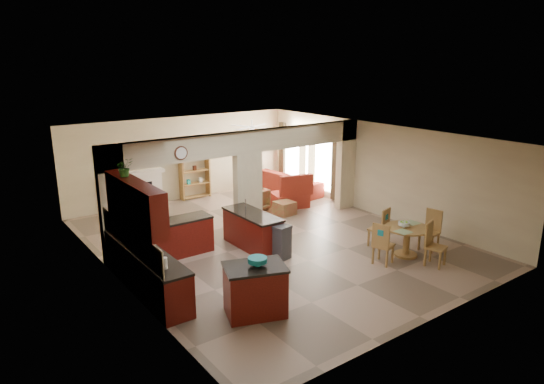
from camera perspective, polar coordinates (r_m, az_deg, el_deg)
floor at (r=12.84m, az=-0.32°, el=-5.77°), size 10.00×10.00×0.00m
ceiling at (r=12.11m, az=-0.34°, el=6.68°), size 10.00×10.00×0.00m
wall_back at (r=16.61m, az=-10.51°, el=3.93°), size 8.00×0.00×8.00m
wall_front at (r=9.04m, az=18.68°, el=-6.49°), size 8.00×0.00×8.00m
wall_left at (r=10.67m, az=-18.06°, el=-3.08°), size 0.00×10.00×10.00m
wall_right at (r=15.03m, az=12.14°, el=2.63°), size 0.00×10.00×10.00m
partition_left_pier at (r=11.67m, az=-18.24°, el=-1.52°), size 0.60×0.25×2.80m
partition_center_pier at (r=13.28m, az=-2.86°, el=-0.06°), size 0.80×0.25×2.20m
partition_right_pier at (r=15.48m, az=8.65°, el=3.18°), size 0.60×0.25×2.80m
partition_header at (r=12.97m, az=-2.94°, el=5.91°), size 8.00×0.25×0.60m
kitchen_counter at (r=11.00m, az=-13.56°, el=-7.37°), size 2.52×3.29×1.48m
upper_cabinets at (r=9.84m, az=-15.83°, el=-1.26°), size 0.35×2.40×0.90m
peninsula at (r=12.27m, az=-2.29°, el=-4.53°), size 0.70×1.85×0.91m
wall_clock at (r=11.89m, az=-10.64°, el=4.53°), size 0.34×0.03×0.34m
rug at (r=15.11m, az=-1.30°, el=-2.44°), size 1.60×1.30×0.01m
fireplace at (r=16.03m, az=-15.25°, el=0.33°), size 1.60×0.35×1.20m
shelving_unit at (r=16.71m, az=-9.08°, el=2.31°), size 1.00×0.32×1.80m
window_a at (r=16.63m, az=6.15°, el=3.41°), size 0.02×0.90×1.90m
window_b at (r=17.89m, az=2.49°, el=4.35°), size 0.02×0.90×1.90m
glazed_door at (r=17.28m, az=4.24°, el=3.41°), size 0.02×0.70×2.10m
drape_a_left at (r=16.17m, az=7.47°, el=3.03°), size 0.10×0.28×2.30m
drape_a_right at (r=17.04m, az=4.69°, el=3.74°), size 0.10×0.28×2.30m
drape_b_left at (r=17.41m, az=3.62°, el=4.02°), size 0.10×0.28×2.30m
drape_b_right at (r=18.33m, az=1.21°, el=4.63°), size 0.10×0.28×2.30m
ceiling_fan at (r=15.43m, az=-2.36°, el=7.68°), size 1.00×1.00×0.10m
kitchen_island at (r=9.21m, az=-2.01°, el=-11.43°), size 1.33×1.14×0.97m
teal_bowl at (r=8.96m, az=-1.72°, el=-8.20°), size 0.36×0.36×0.17m
trash_can at (r=11.62m, az=1.19°, el=-6.09°), size 0.41×0.37×0.77m
dining_table at (r=12.18m, az=15.58°, el=-5.09°), size 1.08×1.08×0.73m
fruit_bowl at (r=12.06m, az=15.27°, el=-3.68°), size 0.28×0.28×0.15m
sofa at (r=17.26m, az=1.82°, el=1.16°), size 2.72×1.28×0.77m
chaise at (r=15.74m, az=2.04°, el=-0.89°), size 1.29×1.15×0.44m
armchair at (r=15.31m, az=-2.08°, el=-0.86°), size 0.80×0.82×0.69m
ottoman at (r=14.92m, az=1.49°, el=-1.89°), size 0.58×0.58×0.40m
plant at (r=10.09m, az=-16.98°, el=2.79°), size 0.37×0.33×0.37m
chair_north at (r=12.59m, az=12.76°, el=-3.92°), size 0.51×0.51×1.02m
chair_east at (r=12.77m, az=18.24°, el=-4.06°), size 0.49×0.49×1.02m
chair_south at (r=11.82m, az=18.37°, el=-5.65°), size 0.52×0.52×1.02m
chair_west at (r=11.51m, az=12.83°, el=-5.79°), size 0.53×0.53×1.02m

